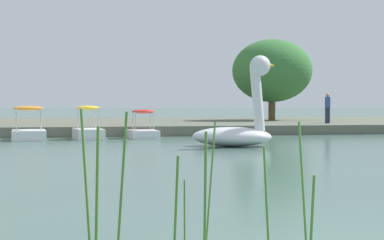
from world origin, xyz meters
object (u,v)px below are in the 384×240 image
at_px(pedal_boat_red, 143,129).
at_px(tree_broadleaf_behind_dock, 272,71).
at_px(pedal_boat_yellow, 88,130).
at_px(pedal_boat_orange, 29,131).
at_px(person_on_path, 328,107).
at_px(swan_boat, 237,125).

xyz_separation_m(pedal_boat_red, tree_broadleaf_behind_dock, (9.97, 11.01, 3.51)).
height_order(pedal_boat_yellow, pedal_boat_orange, pedal_boat_yellow).
bearing_deg(person_on_path, pedal_boat_yellow, -162.80).
relative_size(pedal_boat_yellow, person_on_path, 1.41).
bearing_deg(swan_boat, pedal_boat_yellow, 135.28).
distance_m(pedal_boat_red, tree_broadleaf_behind_dock, 15.26).
distance_m(pedal_boat_orange, person_on_path, 16.40).
relative_size(pedal_boat_orange, person_on_path, 1.37).
height_order(pedal_boat_red, pedal_boat_orange, pedal_boat_orange).
bearing_deg(person_on_path, tree_broadleaf_behind_dock, 96.46).
bearing_deg(pedal_boat_yellow, pedal_boat_red, 7.68).
bearing_deg(pedal_boat_red, person_on_path, 19.28).
height_order(swan_boat, person_on_path, swan_boat).
relative_size(swan_boat, person_on_path, 1.92).
relative_size(pedal_boat_yellow, tree_broadleaf_behind_dock, 0.32).
height_order(pedal_boat_red, tree_broadleaf_behind_dock, tree_broadleaf_behind_dock).
distance_m(pedal_boat_yellow, pedal_boat_orange, 2.54).
xyz_separation_m(pedal_boat_red, pedal_boat_yellow, (-2.48, -0.33, 0.02)).
height_order(pedal_boat_yellow, person_on_path, person_on_path).
height_order(swan_boat, pedal_boat_red, swan_boat).
bearing_deg(pedal_boat_orange, pedal_boat_yellow, 3.55).
relative_size(swan_boat, pedal_boat_red, 1.63).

